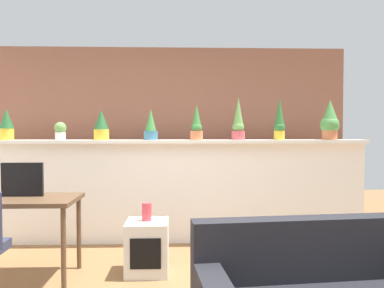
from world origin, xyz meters
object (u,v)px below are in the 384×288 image
Objects in this scene: potted_plant_5 at (238,122)px; vase_on_shelf at (147,212)px; potted_plant_3 at (151,126)px; potted_plant_6 at (279,121)px; potted_plant_0 at (7,124)px; potted_plant_4 at (197,125)px; potted_plant_7 at (330,121)px; side_cube_shelf at (147,247)px; desk at (16,207)px; potted_plant_2 at (101,125)px; tv_monitor at (22,180)px; potted_plant_1 at (60,131)px.

potted_plant_5 reaches higher than vase_on_shelf.
potted_plant_3 is 0.74× the size of potted_plant_6.
potted_plant_0 is 0.85× the size of potted_plant_4.
potted_plant_0 is 3.89m from potted_plant_7.
potted_plant_6 is at bearing -0.45° from potted_plant_0.
potted_plant_5 is 1.89m from side_cube_shelf.
potted_plant_5 is 1.11m from potted_plant_7.
vase_on_shelf is (0.03, -0.97, -0.84)m from potted_plant_3.
desk is at bearing -158.75° from potted_plant_6.
potted_plant_6 is (2.15, -0.02, 0.05)m from potted_plant_2.
desk is (-1.15, -1.10, -0.77)m from potted_plant_3.
potted_plant_2 is at bearing 179.41° from potted_plant_6.
potted_plant_0 is 1.28m from tv_monitor.
side_cube_shelf is 2.90× the size of vase_on_shelf.
desk is at bearing -94.48° from potted_plant_1.
potted_plant_1 is 2.63m from potted_plant_6.
potted_plant_7 reaches higher than potted_plant_4.
potted_plant_5 is 2.61m from desk.
potted_plant_0 reaches higher than desk.
potted_plant_4 is 0.84× the size of potted_plant_6.
potted_plant_1 reaches higher than desk.
potted_plant_7 is 0.44× the size of desk.
potted_plant_1 reaches higher than side_cube_shelf.
potted_plant_1 is 1.07m from tv_monitor.
potted_plant_6 is 0.62m from potted_plant_7.
potted_plant_1 is 1.63m from vase_on_shelf.
potted_plant_2 is at bearing 122.65° from side_cube_shelf.
desk is (-2.22, -1.11, -0.81)m from potted_plant_5.
potted_plant_2 is at bearing -178.00° from potted_plant_3.
potted_plant_6 is at bearing 32.06° from side_cube_shelf.
potted_plant_7 is (2.77, -0.03, 0.05)m from potted_plant_2.
potted_plant_6 is 2.92m from tv_monitor.
vase_on_shelf is (-2.15, -0.92, -0.90)m from potted_plant_7.
potted_plant_3 is at bearing 43.68° from desk.
potted_plant_5 is 2.49m from tv_monitor.
potted_plant_5 reaches higher than tv_monitor.
tv_monitor reaches higher than vase_on_shelf.
potted_plant_0 is at bearing 179.54° from potted_plant_7.
potted_plant_0 is 1.03× the size of potted_plant_2.
potted_plant_6 is 1.03× the size of side_cube_shelf.
potted_plant_4 is (1.15, -0.01, -0.00)m from potted_plant_2.
potted_plant_5 is at bearing 1.64° from potted_plant_1.
potted_plant_3 is 1.55m from side_cube_shelf.
side_cube_shelf is 0.34m from vase_on_shelf.
potted_plant_5 is at bearing 44.37° from side_cube_shelf.
desk is at bearing -173.82° from vase_on_shelf.
potted_plant_3 reaches higher than potted_plant_0.
vase_on_shelf is (1.10, -0.92, -0.78)m from potted_plant_1.
potted_plant_6 is 0.47× the size of desk.
potted_plant_0 is at bearing 179.55° from potted_plant_6.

